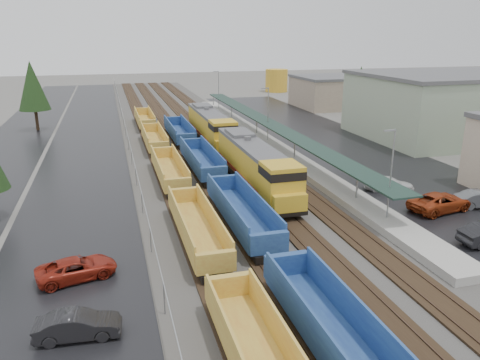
# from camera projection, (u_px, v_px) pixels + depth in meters

# --- Properties ---
(ballast_strip) EXTENTS (20.00, 160.00, 0.08)m
(ballast_strip) POSITION_uv_depth(u_px,v_px,m) (189.00, 134.00, 72.58)
(ballast_strip) COLOR #302D2B
(ballast_strip) RESTS_ON ground
(trackbed) EXTENTS (14.60, 160.00, 0.22)m
(trackbed) POSITION_uv_depth(u_px,v_px,m) (189.00, 133.00, 72.55)
(trackbed) COLOR black
(trackbed) RESTS_ON ground
(west_parking_lot) EXTENTS (10.00, 160.00, 0.02)m
(west_parking_lot) POSITION_uv_depth(u_px,v_px,m) (88.00, 140.00, 68.73)
(west_parking_lot) COLOR black
(west_parking_lot) RESTS_ON ground
(west_road) EXTENTS (9.00, 160.00, 0.02)m
(west_road) POSITION_uv_depth(u_px,v_px,m) (14.00, 144.00, 66.16)
(west_road) COLOR black
(west_road) RESTS_ON ground
(east_commuter_lot) EXTENTS (16.00, 100.00, 0.02)m
(east_commuter_lot) POSITION_uv_depth(u_px,v_px,m) (329.00, 141.00, 68.30)
(east_commuter_lot) COLOR black
(east_commuter_lot) RESTS_ON ground
(station_platform) EXTENTS (3.00, 80.00, 8.00)m
(station_platform) POSITION_uv_depth(u_px,v_px,m) (268.00, 140.00, 65.64)
(station_platform) COLOR #9E9B93
(station_platform) RESTS_ON ground
(chainlink_fence) EXTENTS (0.08, 160.04, 2.02)m
(chainlink_fence) POSITION_uv_depth(u_px,v_px,m) (126.00, 129.00, 68.24)
(chainlink_fence) COLOR gray
(chainlink_fence) RESTS_ON ground
(industrial_buildings) EXTENTS (32.52, 75.30, 9.50)m
(industrial_buildings) POSITION_uv_depth(u_px,v_px,m) (461.00, 111.00, 68.03)
(industrial_buildings) COLOR tan
(industrial_buildings) RESTS_ON ground
(distant_hills) EXTENTS (301.00, 140.00, 25.20)m
(distant_hills) POSITION_uv_depth(u_px,v_px,m) (229.00, 66.00, 222.54)
(distant_hills) COLOR #485945
(distant_hills) RESTS_ON ground
(tree_west_far) EXTENTS (4.84, 4.84, 11.00)m
(tree_west_far) POSITION_uv_depth(u_px,v_px,m) (32.00, 86.00, 73.73)
(tree_west_far) COLOR #332316
(tree_west_far) RESTS_ON ground
(tree_east) EXTENTS (4.40, 4.40, 10.00)m
(tree_east) POSITION_uv_depth(u_px,v_px,m) (360.00, 88.00, 76.02)
(tree_east) COLOR #332316
(tree_east) RESTS_ON ground
(locomotive_lead) EXTENTS (3.14, 20.68, 4.68)m
(locomotive_lead) POSITION_uv_depth(u_px,v_px,m) (256.00, 165.00, 46.46)
(locomotive_lead) COLOR black
(locomotive_lead) RESTS_ON ground
(locomotive_trail) EXTENTS (3.14, 20.68, 4.68)m
(locomotive_trail) POSITION_uv_depth(u_px,v_px,m) (211.00, 127.00, 65.75)
(locomotive_trail) COLOR black
(locomotive_trail) RESTS_ON ground
(well_string_yellow) EXTENTS (2.59, 92.97, 2.29)m
(well_string_yellow) POSITION_uv_depth(u_px,v_px,m) (181.00, 194.00, 42.16)
(well_string_yellow) COLOR #BE8534
(well_string_yellow) RESTS_ON ground
(well_string_blue) EXTENTS (2.76, 81.44, 2.45)m
(well_string_blue) POSITION_uv_depth(u_px,v_px,m) (241.00, 213.00, 37.64)
(well_string_blue) COLOR navy
(well_string_blue) RESTS_ON ground
(storage_tank) EXTENTS (5.90, 5.90, 5.90)m
(storage_tank) POSITION_uv_depth(u_px,v_px,m) (276.00, 80.00, 125.06)
(storage_tank) COLOR gold
(storage_tank) RESTS_ON ground
(parked_car_west_b) EXTENTS (1.83, 4.42, 1.42)m
(parked_car_west_b) POSITION_uv_depth(u_px,v_px,m) (78.00, 326.00, 23.94)
(parked_car_west_b) COLOR black
(parked_car_west_b) RESTS_ON ground
(parked_car_west_c) EXTENTS (3.43, 5.38, 1.38)m
(parked_car_west_c) POSITION_uv_depth(u_px,v_px,m) (77.00, 269.00, 29.78)
(parked_car_west_c) COLOR maroon
(parked_car_west_c) RESTS_ON ground
(parked_car_east_b) EXTENTS (3.77, 6.32, 1.65)m
(parked_car_east_b) POSITION_uv_depth(u_px,v_px,m) (440.00, 202.00, 41.13)
(parked_car_east_b) COLOR #9C3513
(parked_car_east_b) RESTS_ON ground
(parked_car_east_c) EXTENTS (3.74, 5.18, 1.39)m
(parked_car_east_c) POSITION_uv_depth(u_px,v_px,m) (389.00, 184.00, 46.45)
(parked_car_east_c) COLOR silver
(parked_car_east_c) RESTS_ON ground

